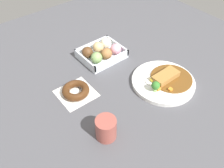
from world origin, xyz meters
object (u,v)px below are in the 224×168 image
at_px(curry_plate, 164,81).
at_px(donut_box, 102,52).
at_px(chocolate_ring_donut, 76,91).
at_px(coffee_mug, 106,128).

height_order(curry_plate, donut_box, same).
bearing_deg(chocolate_ring_donut, curry_plate, -29.70).
height_order(donut_box, coffee_mug, coffee_mug).
xyz_separation_m(donut_box, coffee_mug, (-0.26, -0.37, 0.01)).
distance_m(curry_plate, chocolate_ring_donut, 0.37).
bearing_deg(coffee_mug, curry_plate, 8.59).
bearing_deg(chocolate_ring_donut, coffee_mug, -96.73).
bearing_deg(donut_box, curry_plate, -73.33).
relative_size(curry_plate, chocolate_ring_donut, 1.84).
distance_m(donut_box, coffee_mug, 0.45).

